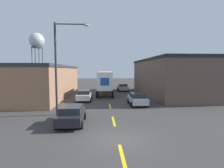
% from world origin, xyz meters
% --- Properties ---
extents(ground_plane, '(160.00, 160.00, 0.00)m').
position_xyz_m(ground_plane, '(0.00, 0.00, 0.00)').
color(ground_plane, '#3D3A38').
extents(road_centerline, '(0.20, 15.41, 0.01)m').
position_xyz_m(road_centerline, '(0.00, 3.99, 0.00)').
color(road_centerline, yellow).
rests_on(road_centerline, ground_plane).
extents(warehouse_left, '(13.77, 22.63, 5.16)m').
position_xyz_m(warehouse_left, '(-13.41, 19.49, 2.58)').
color(warehouse_left, '#9E7051').
rests_on(warehouse_left, ground_plane).
extents(warehouse_right, '(8.51, 19.97, 6.34)m').
position_xyz_m(warehouse_right, '(10.78, 19.41, 3.18)').
color(warehouse_right, brown).
rests_on(warehouse_right, ground_plane).
extents(semi_truck, '(3.25, 13.64, 4.06)m').
position_xyz_m(semi_truck, '(-0.22, 22.30, 2.44)').
color(semi_truck, navy).
rests_on(semi_truck, ground_plane).
extents(parked_car_right_far, '(2.10, 4.18, 1.52)m').
position_xyz_m(parked_car_right_far, '(3.49, 25.50, 0.79)').
color(parked_car_right_far, tan).
rests_on(parked_car_right_far, ground_plane).
extents(parked_car_left_far, '(2.10, 4.18, 1.52)m').
position_xyz_m(parked_car_left_far, '(-3.49, 14.25, 0.79)').
color(parked_car_left_far, silver).
rests_on(parked_car_left_far, ground_plane).
extents(parked_car_right_mid, '(2.10, 4.18, 1.52)m').
position_xyz_m(parked_car_right_mid, '(3.49, 10.68, 0.79)').
color(parked_car_right_mid, '#B2B2B7').
rests_on(parked_car_right_mid, ground_plane).
extents(parked_car_left_near, '(2.10, 4.18, 1.52)m').
position_xyz_m(parked_car_left_near, '(-3.49, 3.44, 0.79)').
color(parked_car_left_near, black).
rests_on(parked_car_left_near, ground_plane).
extents(water_tower, '(5.68, 5.68, 18.37)m').
position_xyz_m(water_tower, '(-25.32, 58.14, 15.27)').
color(water_tower, '#47474C').
rests_on(water_tower, ground_plane).
extents(street_lamp, '(3.36, 0.32, 8.90)m').
position_xyz_m(street_lamp, '(-5.00, 6.38, 5.19)').
color(street_lamp, '#2D2D30').
rests_on(street_lamp, ground_plane).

